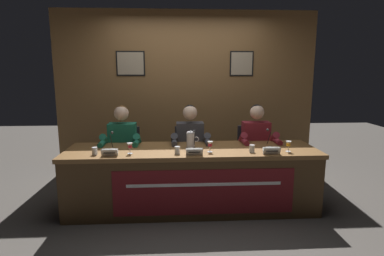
{
  "coord_description": "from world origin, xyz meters",
  "views": [
    {
      "loc": [
        -0.21,
        -3.64,
        1.67
      ],
      "look_at": [
        0.0,
        0.0,
        0.99
      ],
      "focal_mm": 29.4,
      "sensor_mm": 36.0,
      "label": 1
    }
  ],
  "objects_px": {
    "juice_glass_center": "(210,145)",
    "microphone_right": "(269,141)",
    "panelist_center": "(190,144)",
    "microphone_left": "(111,145)",
    "water_cup_left": "(95,151)",
    "panelist_left": "(122,145)",
    "nameplate_right": "(272,151)",
    "water_cup_center": "(177,151)",
    "water_pitcher_central": "(191,140)",
    "microphone_center": "(195,143)",
    "nameplate_left": "(110,153)",
    "conference_table": "(193,171)",
    "water_cup_right": "(252,149)",
    "chair_right": "(253,159)",
    "chair_left": "(125,161)",
    "juice_glass_right": "(288,144)",
    "nameplate_center": "(194,152)",
    "juice_glass_left": "(130,146)",
    "chair_center": "(190,160)"
  },
  "relations": [
    {
      "from": "chair_center",
      "to": "water_cup_left",
      "type": "bearing_deg",
      "value": -143.78
    },
    {
      "from": "microphone_left",
      "to": "water_cup_left",
      "type": "bearing_deg",
      "value": -133.72
    },
    {
      "from": "panelist_left",
      "to": "nameplate_right",
      "type": "distance_m",
      "value": 1.9
    },
    {
      "from": "juice_glass_right",
      "to": "conference_table",
      "type": "bearing_deg",
      "value": 174.94
    },
    {
      "from": "panelist_left",
      "to": "water_cup_center",
      "type": "xyz_separation_m",
      "value": [
        0.72,
        -0.62,
        0.07
      ]
    },
    {
      "from": "nameplate_left",
      "to": "water_cup_center",
      "type": "relative_size",
      "value": 2.09
    },
    {
      "from": "panelist_left",
      "to": "nameplate_center",
      "type": "xyz_separation_m",
      "value": [
        0.9,
        -0.69,
        0.08
      ]
    },
    {
      "from": "water_cup_center",
      "to": "water_cup_right",
      "type": "height_order",
      "value": "same"
    },
    {
      "from": "water_cup_center",
      "to": "microphone_right",
      "type": "bearing_deg",
      "value": 11.82
    },
    {
      "from": "panelist_left",
      "to": "juice_glass_right",
      "type": "xyz_separation_m",
      "value": [
        1.99,
        -0.59,
        0.12
      ]
    },
    {
      "from": "nameplate_center",
      "to": "microphone_right",
      "type": "bearing_deg",
      "value": 18.18
    },
    {
      "from": "water_cup_center",
      "to": "microphone_center",
      "type": "xyz_separation_m",
      "value": [
        0.21,
        0.2,
        0.04
      ]
    },
    {
      "from": "water_pitcher_central",
      "to": "conference_table",
      "type": "bearing_deg",
      "value": -85.31
    },
    {
      "from": "chair_left",
      "to": "microphone_center",
      "type": "relative_size",
      "value": 4.12
    },
    {
      "from": "conference_table",
      "to": "water_cup_right",
      "type": "bearing_deg",
      "value": -8.1
    },
    {
      "from": "nameplate_left",
      "to": "panelist_center",
      "type": "relative_size",
      "value": 0.15
    },
    {
      "from": "water_cup_right",
      "to": "panelist_center",
      "type": "bearing_deg",
      "value": 138.84
    },
    {
      "from": "chair_left",
      "to": "juice_glass_left",
      "type": "relative_size",
      "value": 7.18
    },
    {
      "from": "water_cup_left",
      "to": "chair_right",
      "type": "xyz_separation_m",
      "value": [
        1.99,
        0.8,
        -0.35
      ]
    },
    {
      "from": "panelist_left",
      "to": "microphone_left",
      "type": "height_order",
      "value": "panelist_left"
    },
    {
      "from": "water_cup_center",
      "to": "nameplate_right",
      "type": "relative_size",
      "value": 0.44
    },
    {
      "from": "chair_right",
      "to": "juice_glass_right",
      "type": "height_order",
      "value": "chair_right"
    },
    {
      "from": "water_cup_right",
      "to": "chair_center",
      "type": "bearing_deg",
      "value": 130.55
    },
    {
      "from": "nameplate_left",
      "to": "microphone_left",
      "type": "distance_m",
      "value": 0.23
    },
    {
      "from": "panelist_left",
      "to": "juice_glass_center",
      "type": "height_order",
      "value": "panelist_left"
    },
    {
      "from": "water_cup_center",
      "to": "chair_center",
      "type": "bearing_deg",
      "value": 77.68
    },
    {
      "from": "conference_table",
      "to": "water_cup_right",
      "type": "relative_size",
      "value": 35.08
    },
    {
      "from": "nameplate_center",
      "to": "water_pitcher_central",
      "type": "height_order",
      "value": "water_pitcher_central"
    },
    {
      "from": "juice_glass_left",
      "to": "microphone_left",
      "type": "bearing_deg",
      "value": 149.7
    },
    {
      "from": "water_cup_left",
      "to": "water_cup_right",
      "type": "relative_size",
      "value": 1.0
    },
    {
      "from": "conference_table",
      "to": "water_cup_center",
      "type": "xyz_separation_m",
      "value": [
        -0.18,
        -0.12,
        0.28
      ]
    },
    {
      "from": "chair_right",
      "to": "water_cup_right",
      "type": "height_order",
      "value": "chair_right"
    },
    {
      "from": "microphone_left",
      "to": "microphone_right",
      "type": "height_order",
      "value": "same"
    },
    {
      "from": "chair_right",
      "to": "juice_glass_right",
      "type": "distance_m",
      "value": 0.91
    },
    {
      "from": "microphone_center",
      "to": "nameplate_left",
      "type": "bearing_deg",
      "value": -165.11
    },
    {
      "from": "nameplate_left",
      "to": "water_cup_left",
      "type": "height_order",
      "value": "water_cup_left"
    },
    {
      "from": "water_cup_left",
      "to": "nameplate_right",
      "type": "relative_size",
      "value": 0.44
    },
    {
      "from": "chair_left",
      "to": "chair_center",
      "type": "distance_m",
      "value": 0.89
    },
    {
      "from": "panelist_center",
      "to": "water_cup_right",
      "type": "distance_m",
      "value": 0.9
    },
    {
      "from": "nameplate_right",
      "to": "juice_glass_right",
      "type": "xyz_separation_m",
      "value": [
        0.23,
        0.1,
        0.05
      ]
    },
    {
      "from": "chair_left",
      "to": "chair_center",
      "type": "height_order",
      "value": "same"
    },
    {
      "from": "juice_glass_center",
      "to": "microphone_right",
      "type": "distance_m",
      "value": 0.76
    },
    {
      "from": "water_cup_center",
      "to": "water_pitcher_central",
      "type": "xyz_separation_m",
      "value": [
        0.17,
        0.3,
        0.06
      ]
    },
    {
      "from": "panelist_center",
      "to": "microphone_right",
      "type": "distance_m",
      "value": 1.02
    },
    {
      "from": "panelist_center",
      "to": "microphone_right",
      "type": "xyz_separation_m",
      "value": [
        0.94,
        -0.39,
        0.11
      ]
    },
    {
      "from": "water_cup_left",
      "to": "microphone_right",
      "type": "distance_m",
      "value": 2.04
    },
    {
      "from": "nameplate_left",
      "to": "water_cup_right",
      "type": "relative_size",
      "value": 2.09
    },
    {
      "from": "panelist_center",
      "to": "water_pitcher_central",
      "type": "distance_m",
      "value": 0.35
    },
    {
      "from": "microphone_center",
      "to": "water_cup_right",
      "type": "relative_size",
      "value": 2.54
    },
    {
      "from": "juice_glass_left",
      "to": "panelist_center",
      "type": "distance_m",
      "value": 0.92
    }
  ]
}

